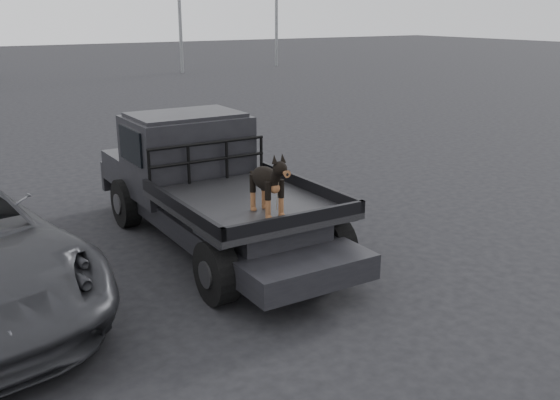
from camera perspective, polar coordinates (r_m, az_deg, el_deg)
ground at (r=7.66m, az=-2.38°, el=-8.35°), size 120.00×120.00×0.00m
flatbed_ute at (r=9.01m, az=-5.89°, el=-1.34°), size 2.00×5.40×0.92m
ute_cab at (r=9.62m, az=-8.56°, el=5.29°), size 1.72×1.30×0.88m
headache_rack at (r=8.98m, az=-6.60°, el=3.46°), size 1.80×0.08×0.55m
dog at (r=7.44m, az=-1.22°, el=1.50°), size 0.32×0.60×0.74m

